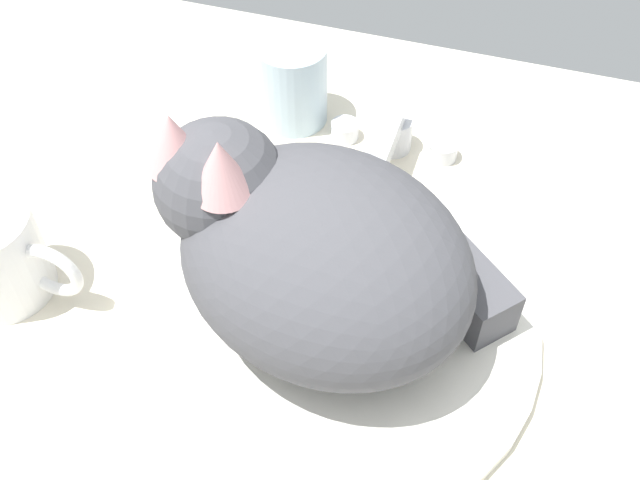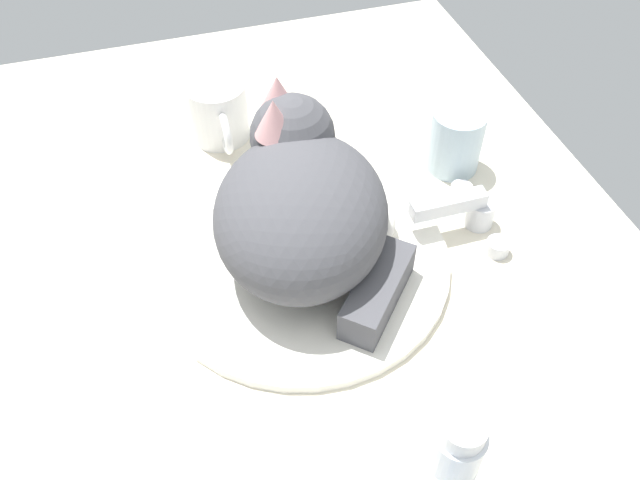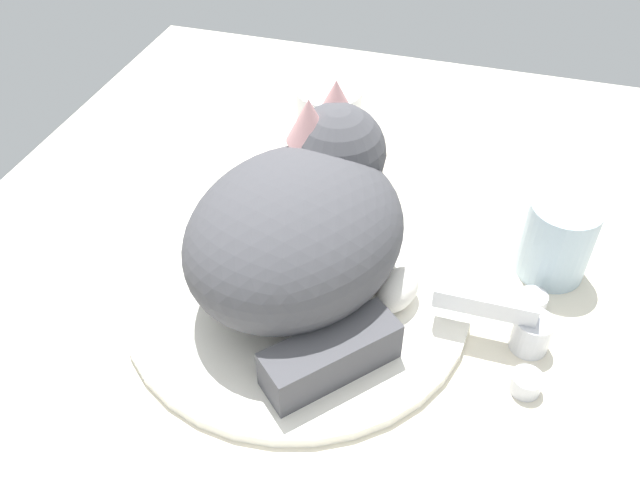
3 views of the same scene
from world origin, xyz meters
TOP-DOWN VIEW (x-y plane):
  - ground_plane at (0.00, 0.00)cm, footprint 110.00×82.50cm
  - sink_basin at (0.00, 0.00)cm, footprint 34.33×34.33cm
  - faucet at (0.00, 21.15)cm, footprint 12.88×11.15cm
  - cat at (-1.16, 0.46)cm, footprint 29.54×25.51cm
  - coffee_mug at (-26.47, -4.44)cm, footprint 12.31×8.27cm
  - rinse_cup at (-11.00, 24.14)cm, footprint 7.01×7.01cm

SIDE VIEW (x-z plane):
  - ground_plane at x=0.00cm, z-range -3.00..0.00cm
  - sink_basin at x=0.00cm, z-range 0.00..1.15cm
  - faucet at x=0.00cm, z-range -0.29..5.32cm
  - coffee_mug at x=-26.47cm, z-range 0.00..8.33cm
  - rinse_cup at x=-11.00cm, z-range 0.00..8.60cm
  - cat at x=-1.16cm, z-range 0.07..17.36cm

